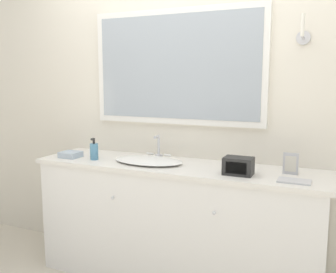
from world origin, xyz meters
TOP-DOWN VIEW (x-y plane):
  - wall_back at (-0.00, 0.60)m, footprint 8.00×0.18m
  - vanity_counter at (0.00, 0.30)m, footprint 2.11×0.54m
  - sink_basin at (-0.21, 0.28)m, footprint 0.52×0.36m
  - soap_bottle at (-0.63, 0.21)m, footprint 0.06×0.06m
  - appliance_box at (0.47, 0.21)m, footprint 0.18×0.13m
  - picture_frame at (0.78, 0.35)m, footprint 0.09×0.01m
  - hand_towel_near_sink at (-0.85, 0.20)m, footprint 0.15×0.13m
  - metal_tray at (0.82, 0.17)m, footprint 0.19×0.12m

SIDE VIEW (x-z plane):
  - vanity_counter at x=0.00m, z-range 0.00..0.88m
  - metal_tray at x=0.82m, z-range 0.88..0.89m
  - sink_basin at x=-0.21m, z-range 0.81..0.99m
  - hand_towel_near_sink at x=-0.85m, z-range 0.88..0.92m
  - appliance_box at x=0.47m, z-range 0.88..0.99m
  - soap_bottle at x=-0.63m, z-range 0.86..1.03m
  - picture_frame at x=0.78m, z-range 0.88..1.02m
  - wall_back at x=0.00m, z-range 0.01..2.56m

